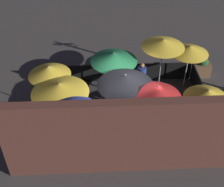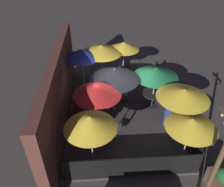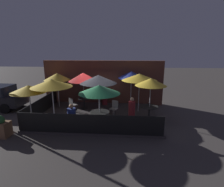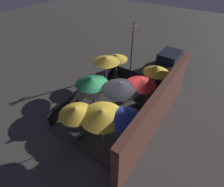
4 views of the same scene
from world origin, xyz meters
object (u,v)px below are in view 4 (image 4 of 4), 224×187
at_px(patio_umbrella_7, 116,57).
at_px(parked_car_0, 169,61).
at_px(patron_1, 90,120).
at_px(patio_umbrella_0, 76,111).
at_px(patio_umbrella_2, 141,81).
at_px(patron_0, 144,118).
at_px(patio_umbrella_1, 92,80).
at_px(patio_umbrella_5, 106,59).
at_px(light_post, 132,46).
at_px(dining_table_0, 79,131).
at_px(patio_umbrella_3, 121,86).
at_px(patio_umbrella_8, 125,116).
at_px(dining_table_1, 93,97).
at_px(patio_chair_1, 105,112).
at_px(planter_box, 114,66).
at_px(patron_2, 100,86).
at_px(patio_chair_0, 133,93).
at_px(patio_umbrella_4, 102,113).
at_px(dining_table_2, 139,100).
at_px(patio_umbrella_6, 156,69).

height_order(patio_umbrella_7, parked_car_0, patio_umbrella_7).
bearing_deg(patron_1, patio_umbrella_0, -141.51).
relative_size(patio_umbrella_2, patron_0, 1.97).
distance_m(patio_umbrella_1, parked_car_0, 8.00).
height_order(patio_umbrella_5, light_post, light_post).
bearing_deg(dining_table_0, patio_umbrella_2, 159.91).
distance_m(patio_umbrella_3, parked_car_0, 7.31).
distance_m(patio_umbrella_7, patron_1, 5.48).
height_order(patio_umbrella_8, dining_table_1, patio_umbrella_8).
relative_size(patio_umbrella_1, dining_table_0, 2.22).
relative_size(patio_chair_1, parked_car_0, 0.24).
bearing_deg(planter_box, patio_umbrella_8, 37.06).
bearing_deg(patron_2, dining_table_0, 92.15).
height_order(patio_umbrella_2, planter_box, patio_umbrella_2).
bearing_deg(patio_chair_0, patio_umbrella_4, -45.76).
relative_size(patio_umbrella_2, patron_1, 1.91).
bearing_deg(planter_box, dining_table_1, 15.59).
bearing_deg(patio_umbrella_5, patio_umbrella_0, 18.39).
bearing_deg(patio_chair_0, patron_1, -64.58).
xyz_separation_m(patron_1, parked_car_0, (-9.15, 1.40, 0.16)).
relative_size(patio_umbrella_0, patio_chair_1, 2.49).
bearing_deg(dining_table_2, planter_box, -127.94).
distance_m(patio_umbrella_0, patio_umbrella_1, 2.90).
bearing_deg(dining_table_1, light_post, -178.78).
height_order(patio_chair_0, patron_2, patron_2).
bearing_deg(patio_umbrella_2, patio_umbrella_5, -103.80).
bearing_deg(patio_umbrella_2, patio_umbrella_4, -4.44).
bearing_deg(patio_umbrella_2, patio_umbrella_0, -20.09).
bearing_deg(patio_umbrella_1, patio_chair_1, 65.51).
bearing_deg(patio_chair_1, patio_umbrella_7, -41.90).
bearing_deg(patio_umbrella_4, patio_umbrella_5, -146.82).
distance_m(dining_table_0, planter_box, 7.56).
height_order(dining_table_0, dining_table_2, dining_table_0).
distance_m(patio_umbrella_7, planter_box, 2.16).
xyz_separation_m(patio_chair_1, patron_0, (-0.83, 2.23, 0.02)).
distance_m(patio_umbrella_8, patio_chair_1, 2.79).
relative_size(patio_umbrella_7, light_post, 0.52).
height_order(patio_umbrella_3, patron_0, patio_umbrella_3).
distance_m(patron_0, planter_box, 6.55).
xyz_separation_m(patio_umbrella_3, planter_box, (-4.16, -3.17, -1.78)).
bearing_deg(patio_umbrella_3, patron_0, 84.60).
relative_size(dining_table_1, parked_car_0, 0.25).
height_order(dining_table_2, patron_1, patron_1).
xyz_separation_m(patio_umbrella_6, dining_table_0, (5.91, -1.73, -1.49)).
bearing_deg(patron_2, planter_box, -94.55).
height_order(patio_umbrella_1, patio_umbrella_2, patio_umbrella_2).
bearing_deg(patio_umbrella_5, patio_umbrella_3, 51.62).
distance_m(patio_umbrella_4, patron_0, 3.11).
bearing_deg(patio_umbrella_2, patio_chair_1, -30.89).
bearing_deg(light_post, patio_chair_0, 31.21).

